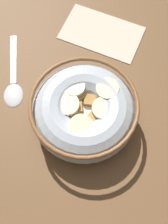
# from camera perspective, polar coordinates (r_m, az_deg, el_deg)

# --- Properties ---
(ground_plane) EXTENTS (1.00, 1.00, 0.02)m
(ground_plane) POSITION_cam_1_polar(r_m,az_deg,el_deg) (0.47, 0.00, -1.84)
(ground_plane) COLOR brown
(cereal_bowl) EXTENTS (0.16, 0.16, 0.06)m
(cereal_bowl) POSITION_cam_1_polar(r_m,az_deg,el_deg) (0.43, -0.00, 0.12)
(cereal_bowl) COLOR #B2BCC6
(cereal_bowl) RESTS_ON ground_plane
(spoon) EXTENTS (0.05, 0.14, 0.01)m
(spoon) POSITION_cam_1_polar(r_m,az_deg,el_deg) (0.49, -13.77, 5.05)
(spoon) COLOR silver
(spoon) RESTS_ON ground_plane
(folded_napkin) EXTENTS (0.16, 0.12, 0.00)m
(folded_napkin) POSITION_cam_1_polar(r_m,az_deg,el_deg) (0.54, 3.50, 15.34)
(folded_napkin) COLOR beige
(folded_napkin) RESTS_ON ground_plane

